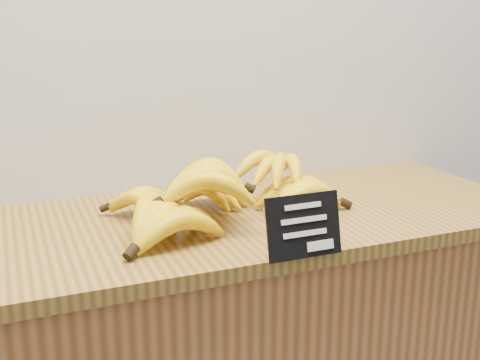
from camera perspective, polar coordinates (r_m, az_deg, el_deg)
name	(u,v)px	position (r m, az deg, el deg)	size (l,w,h in m)	color
counter_top	(232,220)	(1.32, -0.81, -3.86)	(1.36, 0.54, 0.03)	olive
chalkboard_sign	(304,226)	(1.08, 6.07, -4.37)	(0.14, 0.01, 0.11)	black
banana_pile	(217,194)	(1.27, -2.16, -1.34)	(0.55, 0.36, 0.12)	yellow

